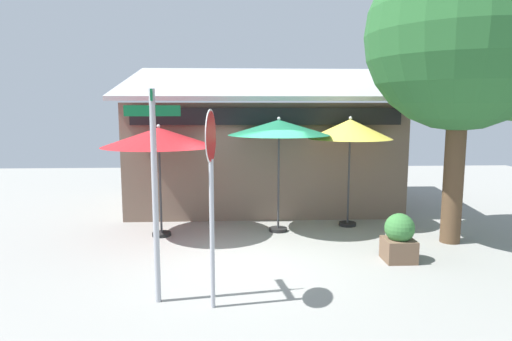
{
  "coord_description": "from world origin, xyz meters",
  "views": [
    {
      "loc": [
        -0.32,
        -8.58,
        2.97
      ],
      "look_at": [
        0.16,
        1.2,
        1.6
      ],
      "focal_mm": 31.17,
      "sensor_mm": 36.0,
      "label": 1
    }
  ],
  "objects": [
    {
      "name": "stop_sign",
      "position": [
        -0.66,
        -2.22,
        2.07
      ],
      "size": [
        0.12,
        0.77,
        2.96
      ],
      "color": "#A8AAB2",
      "rests_on": "ground"
    },
    {
      "name": "street_sign_post",
      "position": [
        -1.52,
        -1.97,
        1.96
      ],
      "size": [
        0.81,
        0.87,
        3.26
      ],
      "color": "#A8AAB2",
      "rests_on": "ground"
    },
    {
      "name": "cafe_building",
      "position": [
        0.53,
        5.11,
        1.67
      ],
      "size": [
        8.08,
        4.96,
        4.37
      ],
      "color": "#705B4C",
      "rests_on": "ground"
    },
    {
      "name": "shade_tree",
      "position": [
        4.77,
        0.71,
        4.39
      ],
      "size": [
        4.55,
        4.05,
        6.53
      ],
      "color": "brown",
      "rests_on": "ground"
    },
    {
      "name": "sidewalk_planter",
      "position": [
        2.89,
        -0.32,
        0.47
      ],
      "size": [
        0.58,
        0.58,
        0.95
      ],
      "color": "brown",
      "rests_on": "ground"
    },
    {
      "name": "patio_umbrella_crimson_left",
      "position": [
        -2.04,
        1.65,
        2.31
      ],
      "size": [
        2.61,
        2.61,
        2.61
      ],
      "color": "black",
      "rests_on": "ground"
    },
    {
      "name": "ground_plane",
      "position": [
        0.0,
        0.0,
        -0.05
      ],
      "size": [
        28.0,
        28.0,
        0.1
      ],
      "primitive_type": "cube",
      "color": "gray"
    },
    {
      "name": "patio_umbrella_mustard_right",
      "position": [
        2.56,
        2.36,
        2.44
      ],
      "size": [
        2.08,
        2.08,
        2.78
      ],
      "color": "black",
      "rests_on": "ground"
    },
    {
      "name": "patio_umbrella_forest_green_center",
      "position": [
        0.73,
        1.92,
        2.5
      ],
      "size": [
        2.43,
        2.43,
        2.78
      ],
      "color": "black",
      "rests_on": "ground"
    }
  ]
}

